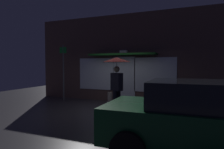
% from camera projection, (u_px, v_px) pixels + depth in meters
% --- Properties ---
extents(ground_plane, '(18.00, 18.00, 0.00)m').
position_uv_depth(ground_plane, '(106.00, 112.00, 7.47)').
color(ground_plane, '#38353A').
extents(building_facade, '(9.55, 1.00, 4.27)m').
position_uv_depth(building_facade, '(125.00, 59.00, 9.55)').
color(building_facade, brown).
rests_on(building_facade, ground).
extents(person_with_umbrella, '(1.09, 1.09, 2.09)m').
position_uv_depth(person_with_umbrella, '(117.00, 69.00, 7.37)').
color(person_with_umbrella, black).
rests_on(person_with_umbrella, ground).
extents(parked_car, '(4.14, 1.95, 1.48)m').
position_uv_depth(parked_car, '(213.00, 120.00, 3.64)').
color(parked_car, '#0C3F1E').
rests_on(parked_car, ground).
extents(street_sign_post, '(0.40, 0.07, 2.79)m').
position_uv_depth(street_sign_post, '(63.00, 70.00, 9.76)').
color(street_sign_post, '#595B60').
rests_on(street_sign_post, ground).
extents(sidewalk_bollard, '(0.21, 0.21, 0.52)m').
position_uv_depth(sidewalk_bollard, '(110.00, 98.00, 9.19)').
color(sidewalk_bollard, '#B2A899').
rests_on(sidewalk_bollard, ground).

